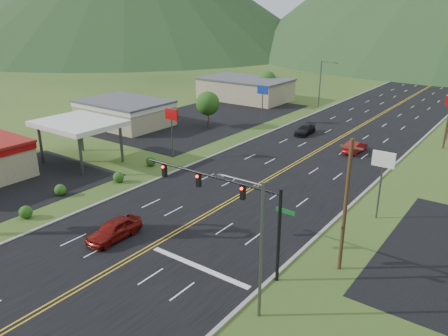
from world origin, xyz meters
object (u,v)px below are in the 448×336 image
Objects in this scene: gas_canopy at (79,124)px; car_red_near at (114,230)px; streetlight_west at (322,81)px; car_dark_mid at (305,130)px; traffic_signal at (231,198)px; car_red_far at (355,147)px; streetlight_east at (257,241)px.

car_red_near is at bearing -30.13° from gas_canopy.
streetlight_west is 21.31m from car_dark_mid.
gas_canopy reaches higher than car_red_near.
traffic_signal is 11.19m from car_red_near.
streetlight_west reaches higher than car_dark_mid.
car_red_near reaches higher than car_red_far.
streetlight_west is 1.92× the size of car_red_far.
streetlight_west reaches higher than gas_canopy.
streetlight_east is 1.86× the size of car_dark_mid.
gas_canopy is 33.12m from car_dark_mid.
car_dark_mid is at bearing 107.81° from traffic_signal.
traffic_signal is 2.80× the size of car_red_far.
streetlight_east is at bearing 104.51° from car_red_far.
traffic_signal is 2.71× the size of car_dark_mid.
gas_canopy is 21.90m from car_red_near.
car_dark_mid is 1.03× the size of car_red_far.
car_red_far is at bearing 76.96° from car_red_near.
gas_canopy is 2.14× the size of car_red_far.
gas_canopy is (-28.48, 8.00, -0.46)m from traffic_signal.
car_dark_mid is at bearing 59.16° from gas_canopy.
car_red_near is at bearing -81.97° from streetlight_west.
car_red_far is at bearing 93.90° from traffic_signal.
gas_canopy is 2.01× the size of car_red_near.
gas_canopy is at bearing 45.90° from car_red_far.
car_red_far reaches higher than car_dark_mid.
streetlight_east is 36.80m from car_red_far.
car_dark_mid is at bearing -71.75° from streetlight_west.
streetlight_west is (-22.86, 60.00, 0.00)m from streetlight_east.
car_red_far is (15.99, -24.12, -4.41)m from streetlight_west.
car_red_near is (18.62, -10.81, -4.02)m from gas_canopy.
car_dark_mid is (6.52, -19.79, -4.48)m from streetlight_west.
car_red_near is at bearing -90.80° from car_dark_mid.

